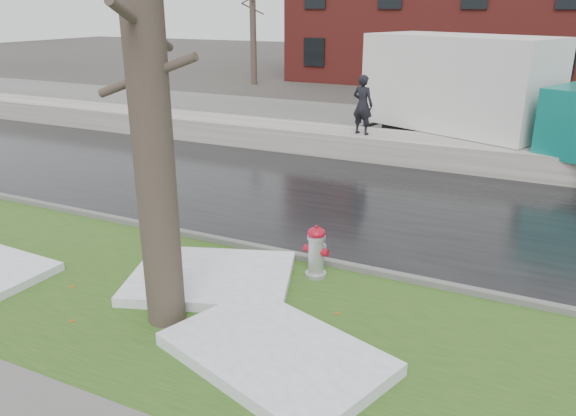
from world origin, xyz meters
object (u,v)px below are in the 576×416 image
at_px(tree, 147,81).
at_px(box_truck, 491,96).
at_px(fire_hydrant, 316,249).
at_px(worker, 363,105).

height_order(tree, box_truck, tree).
bearing_deg(box_truck, tree, -81.15).
height_order(fire_hydrant, worker, worker).
relative_size(box_truck, worker, 6.00).
height_order(fire_hydrant, box_truck, box_truck).
height_order(tree, worker, tree).
bearing_deg(fire_hydrant, worker, 110.33).
bearing_deg(tree, worker, 92.79).
bearing_deg(tree, fire_hydrant, 57.33).
bearing_deg(fire_hydrant, tree, -115.95).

